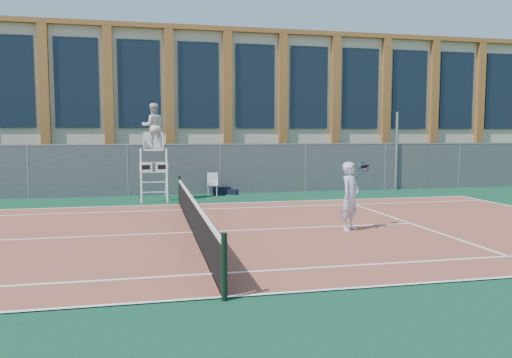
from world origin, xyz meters
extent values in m
plane|color=#233814|center=(0.00, 0.00, 0.00)|extent=(120.00, 120.00, 0.00)
cube|color=#0D392B|center=(0.00, 1.00, 0.01)|extent=(36.00, 20.00, 0.01)
cube|color=brown|center=(0.00, 0.00, 0.02)|extent=(23.77, 10.97, 0.02)
cylinder|color=black|center=(0.00, -5.60, 0.55)|extent=(0.10, 0.10, 1.10)
cylinder|color=black|center=(0.00, 5.60, 0.55)|extent=(0.10, 0.10, 1.10)
cube|color=black|center=(0.00, 0.00, 0.46)|extent=(0.03, 11.00, 0.86)
cube|color=white|center=(0.00, 0.00, 0.92)|extent=(0.06, 11.20, 0.07)
cube|color=black|center=(0.00, 10.00, 1.10)|extent=(40.00, 1.40, 2.20)
cube|color=beige|center=(0.00, 18.00, 4.00)|extent=(44.00, 10.00, 8.00)
cube|color=brown|center=(0.00, 18.00, 8.10)|extent=(45.00, 10.60, 0.25)
cylinder|color=#9EA0A5|center=(10.51, 8.70, 1.86)|extent=(0.12, 0.12, 3.72)
cylinder|color=white|center=(-1.42, 6.45, 1.03)|extent=(0.06, 0.59, 2.14)
cylinder|color=white|center=(-0.43, 6.45, 1.03)|extent=(0.06, 0.59, 2.14)
cylinder|color=white|center=(-1.42, 7.55, 1.03)|extent=(0.06, 0.59, 2.14)
cylinder|color=white|center=(-0.43, 7.55, 1.03)|extent=(0.06, 0.59, 2.14)
cube|color=white|center=(-0.92, 7.00, 2.04)|extent=(0.77, 0.66, 0.06)
cube|color=white|center=(-0.92, 7.31, 2.43)|extent=(0.77, 0.05, 0.66)
cube|color=white|center=(-1.23, 6.56, 1.38)|extent=(0.48, 0.03, 0.37)
cube|color=white|center=(-0.61, 6.56, 1.38)|extent=(0.48, 0.03, 0.37)
imported|color=silver|center=(-0.92, 7.05, 2.98)|extent=(0.98, 0.81, 1.81)
cube|color=silver|center=(1.55, 7.99, 0.49)|extent=(0.54, 0.54, 0.04)
cube|color=silver|center=(1.58, 8.20, 0.76)|extent=(0.46, 0.12, 0.50)
cylinder|color=silver|center=(1.33, 7.84, 0.24)|extent=(0.03, 0.03, 0.46)
cylinder|color=silver|center=(1.70, 7.78, 0.24)|extent=(0.03, 0.03, 0.46)
cylinder|color=silver|center=(1.40, 8.21, 0.24)|extent=(0.03, 0.03, 0.46)
cylinder|color=silver|center=(1.77, 8.14, 0.24)|extent=(0.03, 0.03, 0.46)
cube|color=black|center=(2.01, 8.46, 0.18)|extent=(0.80, 0.38, 0.33)
cube|color=black|center=(2.42, 8.36, 0.13)|extent=(0.62, 0.50, 0.23)
imported|color=silver|center=(4.22, -0.62, 0.97)|extent=(0.81, 0.78, 1.87)
torus|color=navy|center=(4.72, -0.37, 1.75)|extent=(0.38, 0.30, 0.30)
sphere|color=#CCE533|center=(4.82, -0.19, 1.70)|extent=(0.07, 0.07, 0.07)
camera|label=1|loc=(-1.15, -13.25, 2.64)|focal=35.00mm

